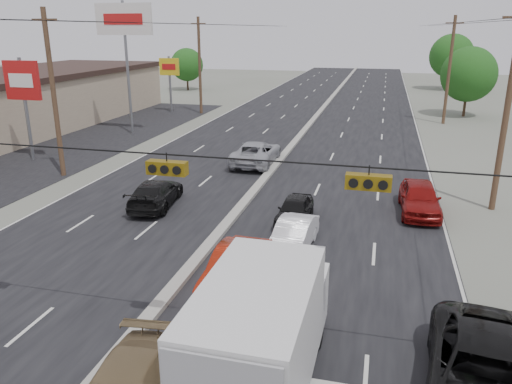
% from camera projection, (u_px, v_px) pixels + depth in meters
% --- Properties ---
extents(ground, '(200.00, 200.00, 0.00)m').
position_uv_depth(ground, '(130.00, 343.00, 14.69)').
color(ground, '#606356').
rests_on(ground, ground).
extents(road_surface, '(20.00, 160.00, 0.02)m').
position_uv_depth(road_surface, '(299.00, 138.00, 42.32)').
color(road_surface, black).
rests_on(road_surface, ground).
extents(center_median, '(0.50, 160.00, 0.20)m').
position_uv_depth(center_median, '(299.00, 137.00, 42.29)').
color(center_median, gray).
rests_on(center_median, ground).
extents(parking_lot, '(10.00, 42.00, 0.02)m').
position_uv_depth(parking_lot, '(88.00, 139.00, 41.69)').
color(parking_lot, black).
rests_on(parking_lot, ground).
extents(utility_pole_left_b, '(1.60, 0.30, 10.00)m').
position_uv_depth(utility_pole_left_b, '(54.00, 94.00, 29.84)').
color(utility_pole_left_b, '#422D1E').
rests_on(utility_pole_left_b, ground).
extents(utility_pole_left_c, '(1.60, 0.30, 10.00)m').
position_uv_depth(utility_pole_left_c, '(200.00, 65.00, 52.86)').
color(utility_pole_left_c, '#422D1E').
rests_on(utility_pole_left_c, ground).
extents(utility_pole_right_b, '(1.60, 0.30, 10.00)m').
position_uv_depth(utility_pole_right_b, '(507.00, 109.00, 23.99)').
color(utility_pole_right_b, '#422D1E').
rests_on(utility_pole_right_b, ground).
extents(utility_pole_right_c, '(1.60, 0.30, 10.00)m').
position_uv_depth(utility_pole_right_c, '(449.00, 70.00, 47.01)').
color(utility_pole_right_c, '#422D1E').
rests_on(utility_pole_right_c, ground).
extents(traffic_signals, '(25.00, 0.30, 0.54)m').
position_uv_depth(traffic_signals, '(163.00, 166.00, 12.65)').
color(traffic_signals, black).
rests_on(traffic_signals, ground).
extents(pole_sign_mid, '(2.60, 0.25, 7.00)m').
position_uv_depth(pole_sign_mid, '(23.00, 86.00, 33.65)').
color(pole_sign_mid, slate).
rests_on(pole_sign_mid, ground).
extents(pole_sign_billboard, '(5.00, 0.25, 11.00)m').
position_uv_depth(pole_sign_billboard, '(124.00, 28.00, 41.10)').
color(pole_sign_billboard, slate).
rests_on(pole_sign_billboard, ground).
extents(pole_sign_far, '(2.20, 0.25, 6.00)m').
position_uv_depth(pole_sign_far, '(169.00, 71.00, 53.89)').
color(pole_sign_far, slate).
rests_on(pole_sign_far, ground).
extents(tree_left_far, '(4.80, 4.80, 6.12)m').
position_uv_depth(tree_left_far, '(187.00, 65.00, 73.93)').
color(tree_left_far, '#382619').
rests_on(tree_left_far, ground).
extents(tree_right_mid, '(5.60, 5.60, 7.14)m').
position_uv_depth(tree_right_mid, '(469.00, 74.00, 51.27)').
color(tree_right_mid, '#382619').
rests_on(tree_right_mid, ground).
extents(tree_right_far, '(6.40, 6.40, 8.16)m').
position_uv_depth(tree_right_far, '(452.00, 56.00, 73.86)').
color(tree_right_far, '#382619').
rests_on(tree_right_far, ground).
extents(box_truck, '(2.47, 6.82, 3.45)m').
position_uv_depth(box_truck, '(263.00, 334.00, 12.08)').
color(box_truck, black).
rests_on(box_truck, ground).
extents(red_sedan, '(1.72, 4.46, 1.45)m').
position_uv_depth(red_sedan, '(236.00, 269.00, 17.64)').
color(red_sedan, maroon).
rests_on(red_sedan, ground).
extents(black_suv, '(3.63, 6.50, 1.72)m').
position_uv_depth(black_suv, '(487.00, 380.00, 11.87)').
color(black_suv, black).
rests_on(black_suv, ground).
extents(queue_car_a, '(1.55, 3.63, 1.22)m').
position_uv_depth(queue_car_a, '(295.00, 210.00, 23.69)').
color(queue_car_a, black).
rests_on(queue_car_a, ground).
extents(queue_car_b, '(1.69, 4.02, 1.29)m').
position_uv_depth(queue_car_b, '(293.00, 236.00, 20.62)').
color(queue_car_b, white).
rests_on(queue_car_b, ground).
extents(queue_car_e, '(2.03, 4.70, 1.58)m').
position_uv_depth(queue_car_e, '(420.00, 198.00, 24.76)').
color(queue_car_e, maroon).
rests_on(queue_car_e, ground).
extents(oncoming_near, '(2.54, 4.98, 1.38)m').
position_uv_depth(oncoming_near, '(156.00, 194.00, 25.79)').
color(oncoming_near, black).
rests_on(oncoming_near, ground).
extents(oncoming_far, '(2.66, 5.70, 1.58)m').
position_uv_depth(oncoming_far, '(256.00, 153.00, 33.76)').
color(oncoming_far, '#A3A4AA').
rests_on(oncoming_far, ground).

